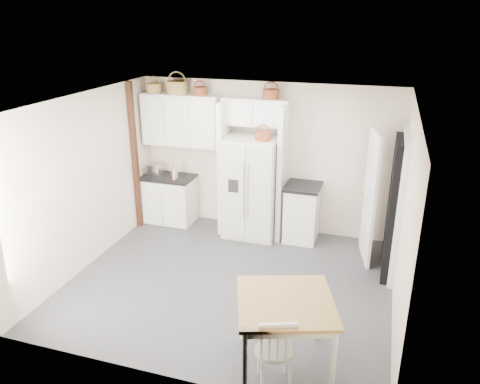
% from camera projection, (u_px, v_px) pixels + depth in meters
% --- Properties ---
extents(floor, '(4.50, 4.50, 0.00)m').
position_uv_depth(floor, '(230.00, 282.00, 6.78)').
color(floor, '#323136').
rests_on(floor, ground).
extents(ceiling, '(4.50, 4.50, 0.00)m').
position_uv_depth(ceiling, '(229.00, 102.00, 5.85)').
color(ceiling, white).
rests_on(ceiling, wall_back).
extents(wall_back, '(4.50, 0.00, 4.50)m').
position_uv_depth(wall_back, '(266.00, 158.00, 8.10)').
color(wall_back, beige).
rests_on(wall_back, floor).
extents(wall_left, '(0.00, 4.00, 4.00)m').
position_uv_depth(wall_left, '(86.00, 182.00, 6.95)').
color(wall_left, beige).
rests_on(wall_left, floor).
extents(wall_right, '(0.00, 4.00, 4.00)m').
position_uv_depth(wall_right, '(405.00, 219.00, 5.69)').
color(wall_right, beige).
rests_on(wall_right, floor).
extents(refrigerator, '(0.90, 0.72, 1.74)m').
position_uv_depth(refrigerator, '(252.00, 187.00, 7.96)').
color(refrigerator, beige).
rests_on(refrigerator, floor).
extents(base_cab_left, '(0.90, 0.57, 0.84)m').
position_uv_depth(base_cab_left, '(169.00, 200.00, 8.64)').
color(base_cab_left, silver).
rests_on(base_cab_left, floor).
extents(base_cab_right, '(0.53, 0.64, 0.94)m').
position_uv_depth(base_cab_right, '(302.00, 213.00, 7.93)').
color(base_cab_right, silver).
rests_on(base_cab_right, floor).
extents(dining_table, '(1.27, 1.27, 0.84)m').
position_uv_depth(dining_table, '(284.00, 333.00, 5.03)').
color(dining_table, olive).
rests_on(dining_table, floor).
extents(windsor_chair, '(0.52, 0.50, 0.85)m').
position_uv_depth(windsor_chair, '(275.00, 350.00, 4.77)').
color(windsor_chair, silver).
rests_on(windsor_chair, floor).
extents(counter_left, '(0.94, 0.61, 0.04)m').
position_uv_depth(counter_left, '(168.00, 177.00, 8.48)').
color(counter_left, black).
rests_on(counter_left, base_cab_left).
extents(counter_right, '(0.58, 0.68, 0.04)m').
position_uv_depth(counter_right, '(303.00, 186.00, 7.75)').
color(counter_right, black).
rests_on(counter_right, base_cab_right).
extents(toaster, '(0.29, 0.17, 0.20)m').
position_uv_depth(toaster, '(154.00, 170.00, 8.50)').
color(toaster, silver).
rests_on(toaster, counter_left).
extents(cookbook_red, '(0.07, 0.15, 0.22)m').
position_uv_depth(cookbook_red, '(173.00, 173.00, 8.32)').
color(cookbook_red, '#B42B21').
rests_on(cookbook_red, counter_left).
extents(cookbook_cream, '(0.04, 0.15, 0.22)m').
position_uv_depth(cookbook_cream, '(175.00, 173.00, 8.31)').
color(cookbook_cream, beige).
rests_on(cookbook_cream, counter_left).
extents(basket_upper_a, '(0.27, 0.27, 0.16)m').
position_uv_depth(basket_upper_a, '(154.00, 88.00, 8.10)').
color(basket_upper_a, olive).
rests_on(basket_upper_a, upper_cabinet).
extents(basket_upper_b, '(0.36, 0.36, 0.21)m').
position_uv_depth(basket_upper_b, '(177.00, 88.00, 7.97)').
color(basket_upper_b, olive).
rests_on(basket_upper_b, upper_cabinet).
extents(basket_upper_c, '(0.23, 0.23, 0.14)m').
position_uv_depth(basket_upper_c, '(200.00, 91.00, 7.87)').
color(basket_upper_c, brown).
rests_on(basket_upper_c, upper_cabinet).
extents(basket_bridge_b, '(0.27, 0.27, 0.15)m').
position_uv_depth(basket_bridge_b, '(271.00, 94.00, 7.52)').
color(basket_bridge_b, brown).
rests_on(basket_bridge_b, bridge_cabinet).
extents(basket_fridge_b, '(0.26, 0.26, 0.14)m').
position_uv_depth(basket_fridge_b, '(263.00, 136.00, 7.48)').
color(basket_fridge_b, brown).
rests_on(basket_fridge_b, refrigerator).
extents(upper_cabinet, '(1.40, 0.34, 0.90)m').
position_uv_depth(upper_cabinet, '(181.00, 120.00, 8.15)').
color(upper_cabinet, silver).
rests_on(upper_cabinet, wall_back).
extents(bridge_cabinet, '(1.12, 0.34, 0.45)m').
position_uv_depth(bridge_cabinet, '(256.00, 112.00, 7.70)').
color(bridge_cabinet, silver).
rests_on(bridge_cabinet, wall_back).
extents(fridge_panel_left, '(0.08, 0.60, 2.30)m').
position_uv_depth(fridge_panel_left, '(225.00, 168.00, 8.07)').
color(fridge_panel_left, silver).
rests_on(fridge_panel_left, floor).
extents(fridge_panel_right, '(0.08, 0.60, 2.30)m').
position_uv_depth(fridge_panel_right, '(283.00, 173.00, 7.79)').
color(fridge_panel_right, silver).
rests_on(fridge_panel_right, floor).
extents(trim_post, '(0.09, 0.09, 2.60)m').
position_uv_depth(trim_post, '(135.00, 157.00, 8.14)').
color(trim_post, '#39180F').
rests_on(trim_post, floor).
extents(doorway_void, '(0.18, 0.85, 2.05)m').
position_uv_depth(doorway_void, '(395.00, 208.00, 6.70)').
color(doorway_void, black).
rests_on(doorway_void, floor).
extents(door_slab, '(0.21, 0.79, 2.05)m').
position_uv_depth(door_slab, '(370.00, 197.00, 7.10)').
color(door_slab, white).
rests_on(door_slab, floor).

